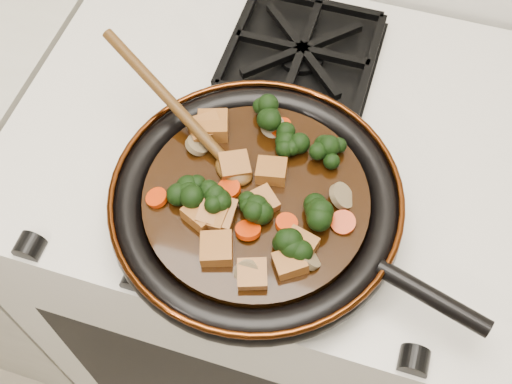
% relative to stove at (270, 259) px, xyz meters
% --- Properties ---
extents(stove, '(0.76, 0.60, 0.90)m').
position_rel_stove_xyz_m(stove, '(0.00, 0.00, 0.00)').
color(stove, beige).
rests_on(stove, ground).
extents(burner_grate_front, '(0.23, 0.23, 0.03)m').
position_rel_stove_xyz_m(burner_grate_front, '(0.00, -0.14, 0.46)').
color(burner_grate_front, black).
rests_on(burner_grate_front, stove).
extents(burner_grate_back, '(0.23, 0.23, 0.03)m').
position_rel_stove_xyz_m(burner_grate_back, '(0.00, 0.14, 0.46)').
color(burner_grate_back, black).
rests_on(burner_grate_back, stove).
extents(skillet, '(0.49, 0.37, 0.05)m').
position_rel_stove_xyz_m(skillet, '(0.02, -0.15, 0.49)').
color(skillet, black).
rests_on(skillet, burner_grate_front).
extents(braising_sauce, '(0.29, 0.29, 0.02)m').
position_rel_stove_xyz_m(braising_sauce, '(0.02, -0.15, 0.50)').
color(braising_sauce, black).
rests_on(braising_sauce, skillet).
extents(tofu_cube_0, '(0.05, 0.05, 0.03)m').
position_rel_stove_xyz_m(tofu_cube_0, '(-0.02, -0.12, 0.52)').
color(tofu_cube_0, brown).
rests_on(tofu_cube_0, braising_sauce).
extents(tofu_cube_1, '(0.05, 0.04, 0.03)m').
position_rel_stove_xyz_m(tofu_cube_1, '(-0.02, -0.19, 0.52)').
color(tofu_cube_1, brown).
rests_on(tofu_cube_1, braising_sauce).
extents(tofu_cube_2, '(0.05, 0.05, 0.02)m').
position_rel_stove_xyz_m(tofu_cube_2, '(-0.04, -0.20, 0.52)').
color(tofu_cube_2, brown).
rests_on(tofu_cube_2, braising_sauce).
extents(tofu_cube_3, '(0.04, 0.04, 0.03)m').
position_rel_stove_xyz_m(tofu_cube_3, '(-0.03, -0.20, 0.52)').
color(tofu_cube_3, brown).
rests_on(tofu_cube_3, braising_sauce).
extents(tofu_cube_4, '(0.04, 0.05, 0.02)m').
position_rel_stove_xyz_m(tofu_cube_4, '(0.04, -0.26, 0.52)').
color(tofu_cube_4, brown).
rests_on(tofu_cube_4, braising_sauce).
extents(tofu_cube_5, '(0.06, 0.05, 0.03)m').
position_rel_stove_xyz_m(tofu_cube_5, '(-0.08, -0.08, 0.52)').
color(tofu_cube_5, brown).
rests_on(tofu_cube_5, braising_sauce).
extents(tofu_cube_6, '(0.05, 0.05, 0.02)m').
position_rel_stove_xyz_m(tofu_cube_6, '(0.03, -0.16, 0.52)').
color(tofu_cube_6, brown).
rests_on(tofu_cube_6, braising_sauce).
extents(tofu_cube_7, '(0.05, 0.06, 0.03)m').
position_rel_stove_xyz_m(tofu_cube_7, '(-0.07, -0.07, 0.52)').
color(tofu_cube_7, brown).
rests_on(tofu_cube_7, braising_sauce).
extents(tofu_cube_8, '(0.05, 0.05, 0.02)m').
position_rel_stove_xyz_m(tofu_cube_8, '(-0.01, -0.24, 0.52)').
color(tofu_cube_8, brown).
rests_on(tofu_cube_8, braising_sauce).
extents(tofu_cube_9, '(0.05, 0.05, 0.02)m').
position_rel_stove_xyz_m(tofu_cube_9, '(0.09, -0.21, 0.52)').
color(tofu_cube_9, brown).
rests_on(tofu_cube_9, braising_sauce).
extents(tofu_cube_10, '(0.05, 0.05, 0.03)m').
position_rel_stove_xyz_m(tofu_cube_10, '(0.08, -0.23, 0.52)').
color(tofu_cube_10, brown).
rests_on(tofu_cube_10, braising_sauce).
extents(tofu_cube_11, '(0.04, 0.04, 0.03)m').
position_rel_stove_xyz_m(tofu_cube_11, '(0.03, -0.11, 0.52)').
color(tofu_cube_11, brown).
rests_on(tofu_cube_11, braising_sauce).
extents(broccoli_floret_0, '(0.08, 0.08, 0.07)m').
position_rel_stove_xyz_m(broccoli_floret_0, '(-0.01, -0.04, 0.52)').
color(broccoli_floret_0, black).
rests_on(broccoli_floret_0, braising_sauce).
extents(broccoli_floret_1, '(0.07, 0.07, 0.07)m').
position_rel_stove_xyz_m(broccoli_floret_1, '(0.02, -0.18, 0.52)').
color(broccoli_floret_1, black).
rests_on(broccoli_floret_1, braising_sauce).
extents(broccoli_floret_2, '(0.08, 0.08, 0.06)m').
position_rel_stove_xyz_m(broccoli_floret_2, '(-0.07, -0.17, 0.52)').
color(broccoli_floret_2, black).
rests_on(broccoli_floret_2, braising_sauce).
extents(broccoli_floret_3, '(0.07, 0.08, 0.07)m').
position_rel_stove_xyz_m(broccoli_floret_3, '(0.10, -0.16, 0.52)').
color(broccoli_floret_3, black).
rests_on(broccoli_floret_3, braising_sauce).
extents(broccoli_floret_4, '(0.07, 0.07, 0.07)m').
position_rel_stove_xyz_m(broccoli_floret_4, '(-0.03, -0.18, 0.52)').
color(broccoli_floret_4, black).
rests_on(broccoli_floret_4, braising_sauce).
extents(broccoli_floret_5, '(0.07, 0.06, 0.06)m').
position_rel_stove_xyz_m(broccoli_floret_5, '(0.09, -0.07, 0.52)').
color(broccoli_floret_5, black).
rests_on(broccoli_floret_5, braising_sauce).
extents(broccoli_floret_6, '(0.08, 0.08, 0.07)m').
position_rel_stove_xyz_m(broccoli_floret_6, '(0.04, -0.07, 0.52)').
color(broccoli_floret_6, black).
rests_on(broccoli_floret_6, braising_sauce).
extents(broccoli_floret_7, '(0.09, 0.09, 0.07)m').
position_rel_stove_xyz_m(broccoli_floret_7, '(0.08, -0.21, 0.52)').
color(broccoli_floret_7, black).
rests_on(broccoli_floret_7, braising_sauce).
extents(carrot_coin_0, '(0.03, 0.03, 0.01)m').
position_rel_stove_xyz_m(carrot_coin_0, '(-0.02, -0.15, 0.51)').
color(carrot_coin_0, red).
rests_on(carrot_coin_0, braising_sauce).
extents(carrot_coin_1, '(0.03, 0.03, 0.01)m').
position_rel_stove_xyz_m(carrot_coin_1, '(0.06, -0.18, 0.51)').
color(carrot_coin_1, red).
rests_on(carrot_coin_1, braising_sauce).
extents(carrot_coin_2, '(0.03, 0.03, 0.02)m').
position_rel_stove_xyz_m(carrot_coin_2, '(-0.10, -0.19, 0.51)').
color(carrot_coin_2, red).
rests_on(carrot_coin_2, braising_sauce).
extents(carrot_coin_3, '(0.03, 0.03, 0.02)m').
position_rel_stove_xyz_m(carrot_coin_3, '(0.02, -0.20, 0.51)').
color(carrot_coin_3, red).
rests_on(carrot_coin_3, braising_sauce).
extents(carrot_coin_4, '(0.03, 0.03, 0.02)m').
position_rel_stove_xyz_m(carrot_coin_4, '(0.02, -0.04, 0.51)').
color(carrot_coin_4, red).
rests_on(carrot_coin_4, braising_sauce).
extents(carrot_coin_5, '(0.03, 0.03, 0.02)m').
position_rel_stove_xyz_m(carrot_coin_5, '(0.13, -0.16, 0.51)').
color(carrot_coin_5, red).
rests_on(carrot_coin_5, braising_sauce).
extents(mushroom_slice_0, '(0.04, 0.04, 0.03)m').
position_rel_stove_xyz_m(mushroom_slice_0, '(0.12, -0.12, 0.52)').
color(mushroom_slice_0, olive).
rests_on(mushroom_slice_0, braising_sauce).
extents(mushroom_slice_1, '(0.04, 0.04, 0.02)m').
position_rel_stove_xyz_m(mushroom_slice_1, '(-0.08, -0.10, 0.52)').
color(mushroom_slice_1, olive).
rests_on(mushroom_slice_1, braising_sauce).
extents(mushroom_slice_2, '(0.04, 0.04, 0.02)m').
position_rel_stove_xyz_m(mushroom_slice_2, '(0.01, -0.04, 0.52)').
color(mushroom_slice_2, olive).
rests_on(mushroom_slice_2, braising_sauce).
extents(mushroom_slice_3, '(0.04, 0.04, 0.03)m').
position_rel_stove_xyz_m(mushroom_slice_3, '(0.10, -0.22, 0.52)').
color(mushroom_slice_3, olive).
rests_on(mushroom_slice_3, braising_sauce).
extents(mushroom_slice_4, '(0.03, 0.03, 0.03)m').
position_rel_stove_xyz_m(mushroom_slice_4, '(0.04, -0.26, 0.52)').
color(mushroom_slice_4, olive).
rests_on(mushroom_slice_4, braising_sauce).
extents(wooden_spoon, '(0.15, 0.10, 0.25)m').
position_rel_stove_xyz_m(wooden_spoon, '(-0.08, -0.09, 0.53)').
color(wooden_spoon, '#482C0F').
rests_on(wooden_spoon, braising_sauce).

